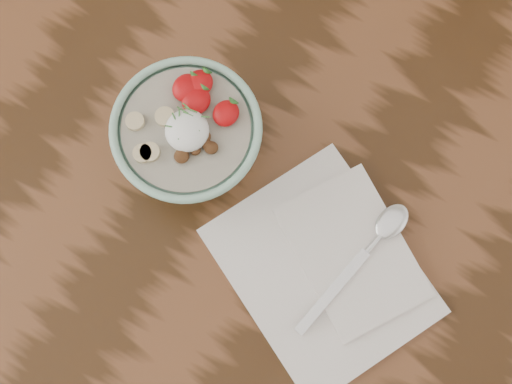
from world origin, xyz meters
TOP-DOWN VIEW (x-y plane):
  - table at (0.00, 0.00)cm, footprint 160.00×90.00cm
  - breakfast_bowl at (-1.21, 0.06)cm, footprint 17.80×17.80cm
  - napkin at (21.21, -3.58)cm, footprint 31.66×29.24cm
  - spoon at (24.46, 2.34)cm, footprint 5.47×20.46cm

SIDE VIEW (x-z plane):
  - table at x=0.00cm, z-range 28.20..103.20cm
  - napkin at x=21.21cm, z-range 74.87..76.44cm
  - spoon at x=24.46cm, z-range 76.48..77.54cm
  - breakfast_bowl at x=-1.21cm, z-range 75.10..87.09cm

